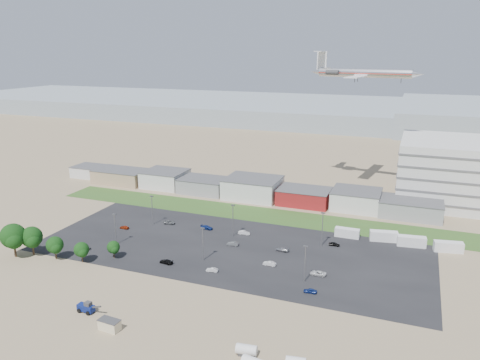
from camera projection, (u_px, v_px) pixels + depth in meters
The scene contains 37 objects.
ground at pixel (187, 273), 128.97m from camera, with size 700.00×700.00×0.00m, color #8F765B.
parking_lot at pixel (231, 248), 145.22m from camera, with size 120.00×50.00×0.01m, color black.
grass_strip at pixel (251, 213), 175.72m from camera, with size 160.00×16.00×0.02m, color #385520.
hills_backdrop at pixel (399, 116), 397.15m from camera, with size 700.00×200.00×9.00m, color gray, non-canonical shape.
building_row at pixel (228, 185), 197.59m from camera, with size 170.00×20.00×8.00m, color silver, non-canonical shape.
portable_shed at pixel (110, 325), 102.34m from camera, with size 4.90×2.54×2.47m, color beige, non-canonical shape.
telehandler at pixel (86, 307), 109.22m from camera, with size 6.72×2.24×2.80m, color navy, non-canonical shape.
storage_tank_nw at pixel (246, 350), 93.85m from camera, with size 4.22×2.11×2.53m, color silver, non-canonical shape.
box_trailer_a at pixel (347, 233), 153.03m from camera, with size 7.89×2.47×2.96m, color silver, non-canonical shape.
box_trailer_b at pixel (384, 236), 149.95m from camera, with size 8.67×2.71×3.25m, color silver, non-canonical shape.
box_trailer_c at pixel (412, 241), 145.89m from camera, with size 8.62×2.69×3.23m, color silver, non-canonical shape.
box_trailer_d at pixel (448, 247), 141.92m from camera, with size 8.45×2.64×3.17m, color silver, non-canonical shape.
tree_far_left at pixel (13, 238), 137.22m from camera, with size 7.81×7.81×11.72m, color black, non-canonical shape.
tree_left at pixel (32, 239), 138.81m from camera, with size 6.70×6.70×10.06m, color black, non-canonical shape.
tree_mid at pixel (55, 247), 136.23m from camera, with size 5.29×5.29×7.94m, color black, non-canonical shape.
tree_right at pixel (82, 251), 134.41m from camera, with size 4.62×4.62×6.93m, color black, non-canonical shape.
tree_near at pixel (113, 248), 137.27m from camera, with size 4.01×4.01×6.02m, color black, non-canonical shape.
lightpole_front_l at pixel (115, 229), 146.39m from camera, with size 1.19×0.50×10.11m, color slate, non-canonical shape.
lightpole_front_m at pixel (203, 244), 135.25m from camera, with size 1.19×0.49×10.07m, color slate, non-canonical shape.
lightpole_front_r at pixel (305, 264), 122.65m from camera, with size 1.20×0.50×10.20m, color slate, non-canonical shape.
lightpole_back_l at pixel (152, 210), 163.17m from camera, with size 1.23×0.51×10.48m, color slate, non-canonical shape.
lightpole_back_m at pixel (233, 220), 152.93m from camera, with size 1.27×0.53×10.79m, color slate, non-canonical shape.
lightpole_back_r at pixel (322, 229), 145.29m from camera, with size 1.29×0.54×10.95m, color slate, non-canonical shape.
airliner at pixel (364, 73), 193.47m from camera, with size 47.04×32.08×13.90m, color silver, non-canonical shape.
parked_car_0 at pixel (318, 273), 127.28m from camera, with size 2.03×4.39×1.22m, color silver.
parked_car_1 at pixel (270, 263), 133.04m from camera, with size 1.31×3.75×1.24m, color silver.
parked_car_2 at pixel (310, 291), 118.11m from camera, with size 1.35×3.36×1.14m, color navy.
parked_car_3 at pixel (166, 262), 134.27m from camera, with size 1.69×4.16×1.21m, color black.
parked_car_5 at pixel (124, 227), 160.30m from camera, with size 1.33×3.31×1.13m, color maroon.
parked_car_6 at pixel (207, 227), 159.98m from camera, with size 1.77×4.34×1.26m, color navy.
parked_car_7 at pixel (233, 244), 146.61m from camera, with size 1.29×3.70×1.22m, color #595B5E.
parked_car_8 at pixel (334, 244), 146.42m from camera, with size 1.38×3.42×1.17m, color black.
parked_car_9 at pixel (169, 222), 164.73m from camera, with size 1.94×4.20×1.17m, color #595B5E.
parked_car_10 at pixel (84, 247), 143.93m from camera, with size 1.77×4.35×1.26m, color #595B5E.
parked_car_11 at pixel (244, 233), 155.37m from camera, with size 1.33×3.83×1.26m, color silver.
parked_car_12 at pixel (282, 250), 142.38m from camera, with size 1.64×4.03×1.17m, color #A5A5AA.
parked_car_13 at pixel (212, 270), 129.36m from camera, with size 1.16×3.31×1.09m, color silver.
Camera 1 is at (55.58, -104.30, 59.41)m, focal length 35.00 mm.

